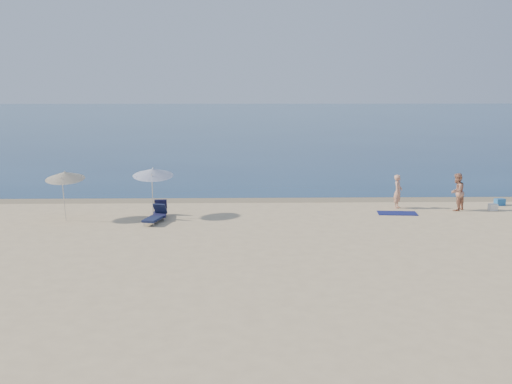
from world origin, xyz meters
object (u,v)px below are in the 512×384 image
blue_cooler (500,202)px  person_right (457,192)px  person_left (398,192)px  umbrella_near (153,172)px

blue_cooler → person_right: bearing=-167.4°
person_left → blue_cooler: 5.35m
umbrella_near → person_left: bearing=3.4°
person_right → blue_cooler: (2.60, 1.24, -0.73)m
person_left → person_right: bearing=-76.8°
person_right → blue_cooler: bearing=160.1°
person_right → blue_cooler: size_ratio=3.83×
person_left → umbrella_near: umbrella_near is taller
person_right → umbrella_near: size_ratio=0.75×
person_left → umbrella_near: (-11.57, -1.75, 1.22)m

